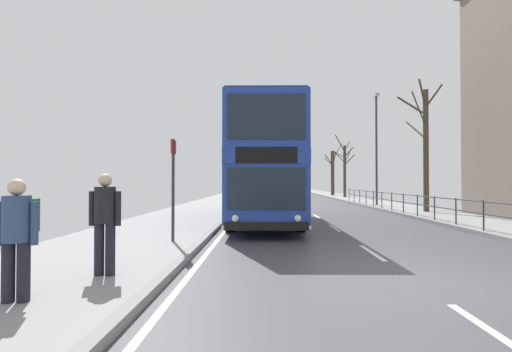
# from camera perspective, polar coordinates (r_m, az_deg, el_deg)

# --- Properties ---
(ground) EXTENTS (15.80, 140.00, 0.20)m
(ground) POSITION_cam_1_polar(r_m,az_deg,el_deg) (6.90, 17.51, -14.80)
(ground) COLOR #404046
(double_decker_bus_main) EXTENTS (2.80, 10.62, 4.49)m
(double_decker_bus_main) POSITION_cam_1_polar(r_m,az_deg,el_deg) (15.78, 1.29, 1.45)
(double_decker_bus_main) COLOR navy
(double_decker_bus_main) RESTS_ON ground
(pedestrian_railing_far_kerb) EXTENTS (0.05, 27.66, 0.97)m
(pedestrian_railing_far_kerb) POSITION_cam_1_polar(r_m,az_deg,el_deg) (18.70, 23.43, -3.62)
(pedestrian_railing_far_kerb) COLOR #2D3338
(pedestrian_railing_far_kerb) RESTS_ON ground
(pedestrian_with_backpack) EXTENTS (0.55, 0.56, 1.60)m
(pedestrian_with_backpack) POSITION_cam_1_polar(r_m,az_deg,el_deg) (5.85, -32.61, -6.97)
(pedestrian_with_backpack) COLOR black
(pedestrian_with_backpack) RESTS_ON ground
(pedestrian_companion) EXTENTS (0.54, 0.34, 1.70)m
(pedestrian_companion) POSITION_cam_1_polar(r_m,az_deg,el_deg) (6.77, -22.09, -5.92)
(pedestrian_companion) COLOR black
(pedestrian_companion) RESTS_ON ground
(bus_stop_sign_near) EXTENTS (0.08, 0.44, 2.69)m
(bus_stop_sign_near) POSITION_cam_1_polar(r_m,az_deg,el_deg) (10.07, -12.55, -0.36)
(bus_stop_sign_near) COLOR #2D2D33
(bus_stop_sign_near) RESTS_ON ground
(street_lamp_far_side) EXTENTS (0.28, 0.60, 7.54)m
(street_lamp_far_side) POSITION_cam_1_polar(r_m,az_deg,el_deg) (26.64, 17.92, 5.21)
(street_lamp_far_side) COLOR #38383D
(street_lamp_far_side) RESTS_ON ground
(bare_tree_far_00) EXTENTS (1.89, 2.61, 6.87)m
(bare_tree_far_00) POSITION_cam_1_polar(r_m,az_deg,el_deg) (21.74, 24.40, 4.46)
(bare_tree_far_00) COLOR #4C3D2D
(bare_tree_far_00) RESTS_ON ground
(bare_tree_far_01) EXTENTS (2.39, 2.31, 6.42)m
(bare_tree_far_01) POSITION_cam_1_polar(r_m,az_deg,el_deg) (39.22, 13.40, 1.17)
(bare_tree_far_01) COLOR #423328
(bare_tree_far_01) RESTS_ON ground
(bare_tree_far_02) EXTENTS (2.09, 1.89, 6.11)m
(bare_tree_far_02) POSITION_cam_1_polar(r_m,az_deg,el_deg) (45.03, 11.63, 0.59)
(bare_tree_far_02) COLOR #423328
(bare_tree_far_02) RESTS_ON ground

